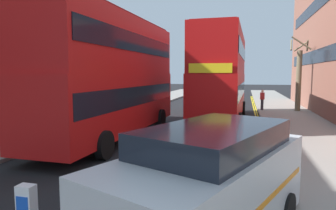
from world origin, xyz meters
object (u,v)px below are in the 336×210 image
object	(u,v)px
double_decker_bus_oncoming	(222,74)
taxi_minivan	(208,187)
pedestrian_far	(262,100)
double_decker_bus_away	(113,74)

from	to	relation	value
double_decker_bus_oncoming	taxi_minivan	distance (m)	14.46
double_decker_bus_oncoming	pedestrian_far	bearing A→B (deg)	64.33
taxi_minivan	double_decker_bus_oncoming	bearing A→B (deg)	93.44
double_decker_bus_away	double_decker_bus_oncoming	distance (m)	7.83
double_decker_bus_oncoming	taxi_minivan	size ratio (longest dim) A/B	2.11
pedestrian_far	double_decker_bus_away	bearing A→B (deg)	-120.73
pedestrian_far	taxi_minivan	bearing A→B (deg)	-95.53
double_decker_bus_away	pedestrian_far	size ratio (longest dim) A/B	6.71
taxi_minivan	pedestrian_far	distance (m)	20.25
pedestrian_far	double_decker_bus_oncoming	bearing A→B (deg)	-115.67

